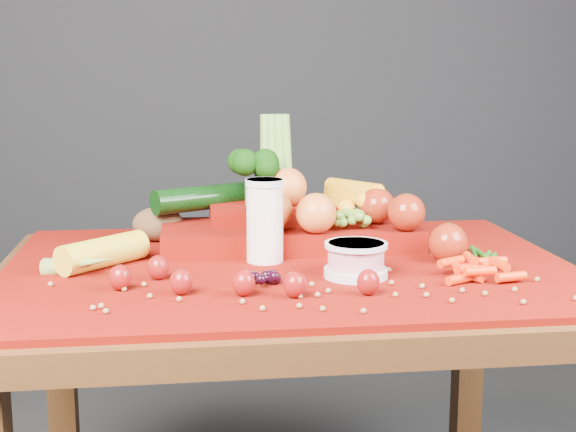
{
  "coord_description": "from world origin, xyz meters",
  "views": [
    {
      "loc": [
        -0.19,
        -1.45,
        1.13
      ],
      "look_at": [
        0.0,
        0.02,
        0.85
      ],
      "focal_mm": 50.0,
      "sensor_mm": 36.0,
      "label": 1
    }
  ],
  "objects": [
    {
      "name": "yogurt_bowl",
      "position": [
        0.1,
        -0.11,
        0.79
      ],
      "size": [
        0.11,
        0.11,
        0.06
      ],
      "rotation": [
        0.0,
        0.0,
        -0.34
      ],
      "color": "silver",
      "rests_on": "red_cloth"
    },
    {
      "name": "green_bean_pile",
      "position": [
        0.36,
        -0.01,
        0.77
      ],
      "size": [
        0.14,
        0.12,
        0.01
      ],
      "primitive_type": null,
      "color": "#225E15",
      "rests_on": "red_cloth"
    },
    {
      "name": "baby_carrot_pile",
      "position": [
        0.31,
        -0.13,
        0.78
      ],
      "size": [
        0.18,
        0.17,
        0.03
      ],
      "primitive_type": null,
      "color": "red",
      "rests_on": "red_cloth"
    },
    {
      "name": "produce_mound",
      "position": [
        0.04,
        0.16,
        0.82
      ],
      "size": [
        0.6,
        0.38,
        0.27
      ],
      "color": "#670F03",
      "rests_on": "red_cloth"
    },
    {
      "name": "corn_ear",
      "position": [
        -0.37,
        -0.01,
        0.78
      ],
      "size": [
        0.25,
        0.26,
        0.06
      ],
      "rotation": [
        0.0,
        0.0,
        0.79
      ],
      "color": "yellow",
      "rests_on": "red_cloth"
    },
    {
      "name": "strawberry_scatter",
      "position": [
        -0.13,
        -0.17,
        0.79
      ],
      "size": [
        0.44,
        0.18,
        0.05
      ],
      "color": "maroon",
      "rests_on": "red_cloth"
    },
    {
      "name": "potato",
      "position": [
        -0.25,
        0.24,
        0.8
      ],
      "size": [
        0.11,
        0.08,
        0.07
      ],
      "primitive_type": "ellipsoid",
      "color": "brown",
      "rests_on": "red_cloth"
    },
    {
      "name": "milk_glass",
      "position": [
        -0.04,
        0.03,
        0.85
      ],
      "size": [
        0.07,
        0.07,
        0.16
      ],
      "rotation": [
        0.0,
        0.0,
        0.08
      ],
      "color": "white",
      "rests_on": "red_cloth"
    },
    {
      "name": "soybean_scatter",
      "position": [
        0.0,
        -0.2,
        0.77
      ],
      "size": [
        0.84,
        0.24,
        0.01
      ],
      "primitive_type": null,
      "color": "olive",
      "rests_on": "red_cloth"
    },
    {
      "name": "dark_grape_cluster",
      "position": [
        -0.06,
        -0.14,
        0.78
      ],
      "size": [
        0.06,
        0.05,
        0.03
      ],
      "primitive_type": null,
      "color": "black",
      "rests_on": "red_cloth"
    },
    {
      "name": "table",
      "position": [
        0.0,
        0.0,
        0.66
      ],
      "size": [
        1.1,
        0.8,
        0.75
      ],
      "color": "#3B1F0D",
      "rests_on": "ground"
    },
    {
      "name": "red_cloth",
      "position": [
        0.0,
        0.0,
        0.76
      ],
      "size": [
        1.05,
        0.75,
        0.01
      ],
      "primitive_type": "cube",
      "color": "#670F03",
      "rests_on": "table"
    }
  ]
}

